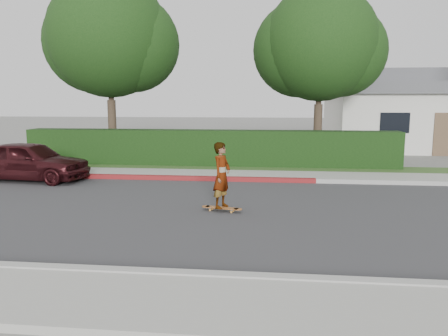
{
  "coord_description": "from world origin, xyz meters",
  "views": [
    {
      "loc": [
        -0.45,
        -10.2,
        2.68
      ],
      "look_at": [
        -1.64,
        0.56,
        1.0
      ],
      "focal_mm": 35.0,
      "sensor_mm": 36.0,
      "label": 1
    }
  ],
  "objects": [
    {
      "name": "hedge",
      "position": [
        -3.0,
        7.2,
        0.75
      ],
      "size": [
        15.0,
        1.0,
        1.5
      ],
      "primitive_type": "cube",
      "color": "black",
      "rests_on": "ground"
    },
    {
      "name": "house",
      "position": [
        8.0,
        16.0,
        2.1
      ],
      "size": [
        10.6,
        8.6,
        4.3
      ],
      "color": "beige",
      "rests_on": "ground"
    },
    {
      "name": "sidewalk_near",
      "position": [
        0.0,
        -5.0,
        0.06
      ],
      "size": [
        60.0,
        1.6,
        0.12
      ],
      "primitive_type": "cube",
      "color": "gray",
      "rests_on": "ground"
    },
    {
      "name": "curb_near",
      "position": [
        0.0,
        -4.1,
        0.07
      ],
      "size": [
        60.0,
        0.2,
        0.15
      ],
      "primitive_type": "cube",
      "color": "#9E9E99",
      "rests_on": "ground"
    },
    {
      "name": "tree_center",
      "position": [
        1.49,
        9.19,
        4.9
      ],
      "size": [
        5.66,
        4.84,
        7.44
      ],
      "color": "#33261C",
      "rests_on": "ground"
    },
    {
      "name": "flowering_shrub",
      "position": [
        -10.01,
        6.74,
        0.33
      ],
      "size": [
        1.4,
        1.0,
        0.9
      ],
      "color": "#2D4C19",
      "rests_on": "ground"
    },
    {
      "name": "tree_left",
      "position": [
        -7.51,
        8.69,
        5.26
      ],
      "size": [
        5.99,
        5.21,
        8.0
      ],
      "color": "#33261C",
      "rests_on": "ground"
    },
    {
      "name": "planting_strip",
      "position": [
        0.0,
        6.6,
        0.05
      ],
      "size": [
        60.0,
        1.6,
        0.1
      ],
      "primitive_type": "cube",
      "color": "#2D4C1E",
      "rests_on": "ground"
    },
    {
      "name": "skateboarder",
      "position": [
        -1.64,
        0.06,
        0.9
      ],
      "size": [
        0.57,
        0.68,
        1.59
      ],
      "primitive_type": "imported",
      "rotation": [
        0.0,
        0.0,
        1.18
      ],
      "color": "white",
      "rests_on": "skateboard"
    },
    {
      "name": "curb_far",
      "position": [
        0.0,
        4.1,
        0.07
      ],
      "size": [
        60.0,
        0.2,
        0.15
      ],
      "primitive_type": "cube",
      "color": "#9E9E99",
      "rests_on": "ground"
    },
    {
      "name": "car_maroon",
      "position": [
        -8.54,
        3.5,
        0.67
      ],
      "size": [
        4.09,
        1.99,
        1.35
      ],
      "primitive_type": "imported",
      "rotation": [
        0.0,
        0.0,
        1.47
      ],
      "color": "#361114",
      "rests_on": "ground"
    },
    {
      "name": "skateboard",
      "position": [
        -1.64,
        0.06,
        0.09
      ],
      "size": [
        1.04,
        0.43,
        0.09
      ],
      "rotation": [
        0.0,
        0.0,
        -0.23
      ],
      "color": "#BD7D34",
      "rests_on": "ground"
    },
    {
      "name": "sidewalk_far",
      "position": [
        0.0,
        5.0,
        0.06
      ],
      "size": [
        60.0,
        1.6,
        0.12
      ],
      "primitive_type": "cube",
      "color": "gray",
      "rests_on": "ground"
    },
    {
      "name": "road",
      "position": [
        0.0,
        0.0,
        0.01
      ],
      "size": [
        60.0,
        8.0,
        0.01
      ],
      "primitive_type": "cube",
      "color": "#2D2D30",
      "rests_on": "ground"
    },
    {
      "name": "curb_red_section",
      "position": [
        -5.0,
        4.1,
        0.08
      ],
      "size": [
        12.0,
        0.21,
        0.15
      ],
      "primitive_type": "cube",
      "color": "maroon",
      "rests_on": "ground"
    },
    {
      "name": "ground",
      "position": [
        0.0,
        0.0,
        0.0
      ],
      "size": [
        120.0,
        120.0,
        0.0
      ],
      "primitive_type": "plane",
      "color": "slate",
      "rests_on": "ground"
    }
  ]
}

